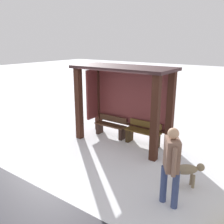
{
  "coord_description": "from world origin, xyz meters",
  "views": [
    {
      "loc": [
        4.17,
        -6.4,
        3.28
      ],
      "look_at": [
        -0.19,
        -0.32,
        1.11
      ],
      "focal_mm": 38.89,
      "sensor_mm": 36.0,
      "label": 1
    }
  ],
  "objects_px": {
    "bench_center_inside": "(143,134)",
    "dog": "(187,171)",
    "person_walking": "(171,161)",
    "bench_left_inside": "(111,127)",
    "bus_shelter": "(123,91)"
  },
  "relations": [
    {
      "from": "bus_shelter",
      "to": "bench_center_inside",
      "type": "relative_size",
      "value": 2.7
    },
    {
      "from": "bench_center_inside",
      "to": "person_walking",
      "type": "relative_size",
      "value": 0.71
    },
    {
      "from": "bus_shelter",
      "to": "dog",
      "type": "relative_size",
      "value": 4.4
    },
    {
      "from": "person_walking",
      "to": "dog",
      "type": "xyz_separation_m",
      "value": [
        0.08,
        0.86,
        -0.59
      ]
    },
    {
      "from": "bus_shelter",
      "to": "person_walking",
      "type": "distance_m",
      "value": 3.63
    },
    {
      "from": "person_walking",
      "to": "bench_center_inside",
      "type": "bearing_deg",
      "value": 128.65
    },
    {
      "from": "person_walking",
      "to": "bench_left_inside",
      "type": "bearing_deg",
      "value": 143.23
    },
    {
      "from": "person_walking",
      "to": "dog",
      "type": "distance_m",
      "value": 1.05
    },
    {
      "from": "bench_center_inside",
      "to": "dog",
      "type": "bearing_deg",
      "value": -37.78
    },
    {
      "from": "bench_left_inside",
      "to": "bus_shelter",
      "type": "bearing_deg",
      "value": -8.75
    },
    {
      "from": "bench_left_inside",
      "to": "dog",
      "type": "relative_size",
      "value": 1.63
    },
    {
      "from": "bus_shelter",
      "to": "bench_center_inside",
      "type": "distance_m",
      "value": 1.56
    },
    {
      "from": "bus_shelter",
      "to": "dog",
      "type": "bearing_deg",
      "value": -28.14
    },
    {
      "from": "bench_center_inside",
      "to": "bus_shelter",
      "type": "bearing_deg",
      "value": -173.37
    },
    {
      "from": "bench_center_inside",
      "to": "dog",
      "type": "relative_size",
      "value": 1.63
    }
  ]
}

